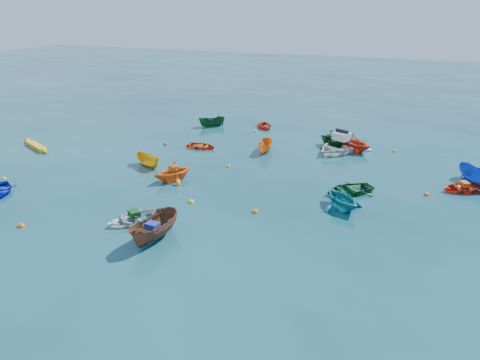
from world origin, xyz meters
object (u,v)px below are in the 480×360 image
(dinghy_blue_sw, at_px, (1,192))
(kayak_yellow, at_px, (37,148))
(dinghy_white_near, at_px, (133,221))
(motorboat_white, at_px, (341,151))

(dinghy_blue_sw, bearing_deg, kayak_yellow, 74.03)
(dinghy_blue_sw, height_order, kayak_yellow, dinghy_blue_sw)
(dinghy_white_near, bearing_deg, motorboat_white, 97.39)
(dinghy_white_near, distance_m, kayak_yellow, 17.06)
(dinghy_blue_sw, distance_m, motorboat_white, 24.57)
(dinghy_blue_sw, xyz_separation_m, kayak_yellow, (-4.67, 8.13, 0.00))
(motorboat_white, bearing_deg, kayak_yellow, -134.70)
(dinghy_white_near, bearing_deg, kayak_yellow, -176.44)
(kayak_yellow, bearing_deg, dinghy_white_near, -93.77)
(kayak_yellow, bearing_deg, motorboat_white, -43.93)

